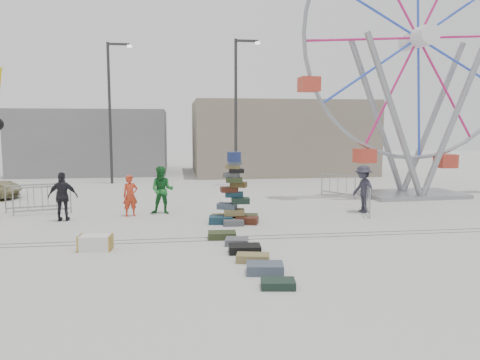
{
  "coord_description": "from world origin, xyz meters",
  "views": [
    {
      "loc": [
        -0.33,
        -12.71,
        3.33
      ],
      "look_at": [
        1.68,
        1.82,
        1.63
      ],
      "focal_mm": 35.0,
      "sensor_mm": 36.0,
      "label": 1
    }
  ],
  "objects": [
    {
      "name": "suitcase_tower",
      "position": [
        1.65,
        3.09,
        0.68
      ],
      "size": [
        1.81,
        1.52,
        2.44
      ],
      "rotation": [
        0.0,
        0.0,
        -0.18
      ],
      "color": "#183949",
      "rests_on": "ground"
    },
    {
      "name": "ground",
      "position": [
        0.0,
        0.0,
        0.0
      ],
      "size": [
        90.0,
        90.0,
        0.0
      ],
      "primitive_type": "plane",
      "color": "#9E9E99",
      "rests_on": "ground"
    },
    {
      "name": "row_case_2",
      "position": [
        1.44,
        -0.81,
        0.1
      ],
      "size": [
        0.88,
        0.63,
        0.21
      ],
      "primitive_type": "cube",
      "rotation": [
        0.0,
        0.0,
        -0.08
      ],
      "color": "black",
      "rests_on": "ground"
    },
    {
      "name": "track_line_far",
      "position": [
        0.0,
        1.0,
        0.0
      ],
      "size": [
        40.0,
        0.04,
        0.01
      ],
      "primitive_type": "cube",
      "color": "#47443F",
      "rests_on": "ground"
    },
    {
      "name": "ferris_wheel",
      "position": [
        10.77,
        7.94,
        6.38
      ],
      "size": [
        11.17,
        3.02,
        12.97
      ],
      "rotation": [
        0.0,
        0.0,
        0.06
      ],
      "color": "gray",
      "rests_on": "ground"
    },
    {
      "name": "row_case_1",
      "position": [
        1.34,
        0.04,
        0.09
      ],
      "size": [
        0.73,
        0.67,
        0.19
      ],
      "primitive_type": "cube",
      "rotation": [
        0.0,
        0.0,
        -0.21
      ],
      "color": "#55565D",
      "rests_on": "ground"
    },
    {
      "name": "barricade_wheel_back",
      "position": [
        7.22,
        8.24,
        0.55
      ],
      "size": [
        1.09,
        1.78,
        1.1
      ],
      "primitive_type": null,
      "rotation": [
        0.0,
        0.0,
        -1.05
      ],
      "color": "gray",
      "rests_on": "ground"
    },
    {
      "name": "track_line_near",
      "position": [
        0.0,
        0.6,
        0.0
      ],
      "size": [
        40.0,
        0.04,
        0.01
      ],
      "primitive_type": "cube",
      "color": "#47443F",
      "rests_on": "ground"
    },
    {
      "name": "row_case_0",
      "position": [
        1.0,
        0.82,
        0.1
      ],
      "size": [
        0.86,
        0.61,
        0.2
      ],
      "primitive_type": "cube",
      "rotation": [
        0.0,
        0.0,
        -0.07
      ],
      "color": "#2E3A1D",
      "rests_on": "ground"
    },
    {
      "name": "pedestrian_black",
      "position": [
        -4.26,
        4.18,
        0.86
      ],
      "size": [
        1.02,
        0.44,
        1.72
      ],
      "primitive_type": "imported",
      "rotation": [
        0.0,
        0.0,
        3.12
      ],
      "color": "black",
      "rests_on": "ground"
    },
    {
      "name": "steamer_trunk",
      "position": [
        -2.5,
        0.0,
        0.2
      ],
      "size": [
        0.9,
        0.56,
        0.4
      ],
      "primitive_type": "cube",
      "rotation": [
        0.0,
        0.0,
        -0.08
      ],
      "color": "silver",
      "rests_on": "ground"
    },
    {
      "name": "building_right",
      "position": [
        7.0,
        20.0,
        2.5
      ],
      "size": [
        12.0,
        8.0,
        5.0
      ],
      "primitive_type": "cube",
      "color": "gray",
      "rests_on": "ground"
    },
    {
      "name": "pedestrian_grey",
      "position": [
        6.81,
        4.3,
        0.91
      ],
      "size": [
        0.88,
        1.28,
        1.82
      ],
      "primitive_type": "imported",
      "rotation": [
        0.0,
        0.0,
        -1.38
      ],
      "color": "#262532",
      "rests_on": "ground"
    },
    {
      "name": "pedestrian_red",
      "position": [
        -2.0,
        4.76,
        0.76
      ],
      "size": [
        0.65,
        0.54,
        1.53
      ],
      "primitive_type": "imported",
      "rotation": [
        0.0,
        0.0,
        0.36
      ],
      "color": "#BC351A",
      "rests_on": "ground"
    },
    {
      "name": "barricade_dummy_b",
      "position": [
        -5.82,
        6.22,
        0.55
      ],
      "size": [
        1.97,
        0.53,
        1.1
      ],
      "primitive_type": null,
      "rotation": [
        0.0,
        0.0,
        0.22
      ],
      "color": "gray",
      "rests_on": "ground"
    },
    {
      "name": "building_left",
      "position": [
        -6.0,
        22.0,
        2.2
      ],
      "size": [
        10.0,
        8.0,
        4.4
      ],
      "primitive_type": "cube",
      "color": "gray",
      "rests_on": "ground"
    },
    {
      "name": "pedestrian_green",
      "position": [
        -0.85,
        5.06,
        0.91
      ],
      "size": [
        0.99,
        0.83,
        1.81
      ],
      "primitive_type": "imported",
      "rotation": [
        0.0,
        0.0,
        -0.18
      ],
      "color": "#186325",
      "rests_on": "ground"
    },
    {
      "name": "lamp_post_right",
      "position": [
        3.09,
        13.0,
        4.48
      ],
      "size": [
        1.41,
        0.25,
        8.0
      ],
      "color": "#2D2D30",
      "rests_on": "ground"
    },
    {
      "name": "row_case_3",
      "position": [
        1.52,
        -1.66,
        0.1
      ],
      "size": [
        0.89,
        0.62,
        0.2
      ],
      "primitive_type": "cube",
      "rotation": [
        0.0,
        0.0,
        -0.23
      ],
      "color": "olive",
      "rests_on": "ground"
    },
    {
      "name": "barricade_wheel_front",
      "position": [
        6.87,
        4.03,
        0.55
      ],
      "size": [
        0.68,
        1.94,
        1.1
      ],
      "primitive_type": null,
      "rotation": [
        0.0,
        0.0,
        1.28
      ],
      "color": "gray",
      "rests_on": "ground"
    },
    {
      "name": "row_case_5",
      "position": [
        1.73,
        -3.57,
        0.09
      ],
      "size": [
        0.77,
        0.56,
        0.17
      ],
      "primitive_type": "cube",
      "rotation": [
        0.0,
        0.0,
        -0.14
      ],
      "color": "black",
      "rests_on": "ground"
    },
    {
      "name": "lamp_post_left",
      "position": [
        -3.91,
        15.0,
        4.48
      ],
      "size": [
        1.41,
        0.25,
        8.0
      ],
      "color": "#2D2D30",
      "rests_on": "ground"
    },
    {
      "name": "barricade_dummy_c",
      "position": [
        -5.32,
        5.51,
        0.55
      ],
      "size": [
        1.97,
        0.56,
        1.1
      ],
      "primitive_type": null,
      "rotation": [
        0.0,
        0.0,
        0.23
      ],
      "color": "gray",
      "rests_on": "ground"
    },
    {
      "name": "row_case_4",
      "position": [
        1.64,
        -2.58,
        0.12
      ],
      "size": [
        0.91,
        0.69,
        0.23
      ],
      "primitive_type": "cube",
      "rotation": [
        0.0,
        0.0,
        -0.15
      ],
      "color": "#445162",
      "rests_on": "ground"
    }
  ]
}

